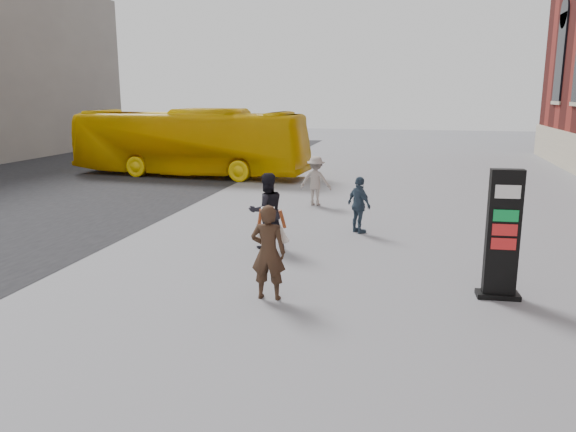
% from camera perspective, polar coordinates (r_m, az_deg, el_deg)
% --- Properties ---
extents(ground, '(100.00, 100.00, 0.00)m').
position_cam_1_polar(ground, '(10.07, -0.78, -8.91)').
color(ground, '#9E9EA3').
extents(info_pylon, '(0.78, 0.42, 2.36)m').
position_cam_1_polar(info_pylon, '(10.73, 20.97, -1.81)').
color(info_pylon, black).
rests_on(info_pylon, ground).
extents(woman, '(0.66, 0.60, 1.74)m').
position_cam_1_polar(woman, '(10.07, -2.01, -3.57)').
color(woman, '#382618').
rests_on(woman, ground).
extents(bus, '(10.91, 3.31, 2.99)m').
position_cam_1_polar(bus, '(25.79, -9.99, 7.38)').
color(bus, '#E3B404').
rests_on(bus, road).
extents(pedestrian_a, '(1.12, 1.07, 1.82)m').
position_cam_1_polar(pedestrian_a, '(13.39, -2.18, 0.53)').
color(pedestrian_a, black).
rests_on(pedestrian_a, ground).
extents(pedestrian_b, '(1.12, 0.73, 1.63)m').
position_cam_1_polar(pedestrian_b, '(18.63, 2.83, 3.59)').
color(pedestrian_b, '#9F9287').
rests_on(pedestrian_b, ground).
extents(pedestrian_c, '(0.88, 0.90, 1.51)m').
position_cam_1_polar(pedestrian_c, '(14.99, 7.24, 1.12)').
color(pedestrian_c, '#34475A').
rests_on(pedestrian_c, ground).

